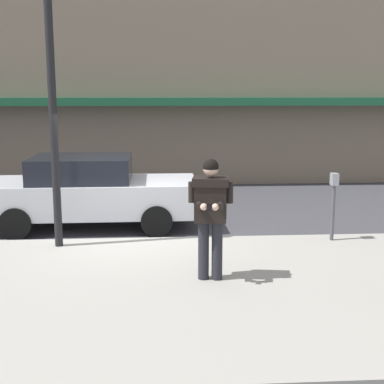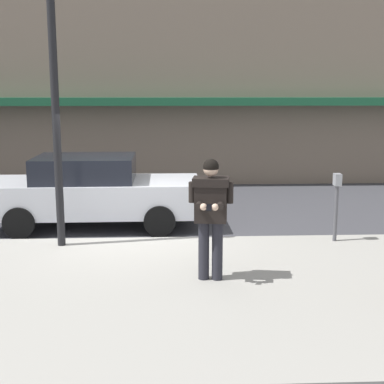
% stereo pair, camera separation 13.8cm
% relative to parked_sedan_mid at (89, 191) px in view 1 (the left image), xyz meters
% --- Properties ---
extents(ground_plane, '(80.00, 80.00, 0.00)m').
position_rel_parked_sedan_mid_xyz_m(ground_plane, '(0.92, -1.24, -0.79)').
color(ground_plane, '#3D3D42').
extents(sidewalk, '(32.00, 5.30, 0.14)m').
position_rel_parked_sedan_mid_xyz_m(sidewalk, '(1.92, -4.09, -0.72)').
color(sidewalk, '#99968E').
rests_on(sidewalk, ground).
extents(curb_paint_line, '(28.00, 0.12, 0.01)m').
position_rel_parked_sedan_mid_xyz_m(curb_paint_line, '(1.92, -1.19, -0.79)').
color(curb_paint_line, silver).
rests_on(curb_paint_line, ground).
extents(parked_sedan_mid, '(4.51, 1.95, 1.54)m').
position_rel_parked_sedan_mid_xyz_m(parked_sedan_mid, '(0.00, 0.00, 0.00)').
color(parked_sedan_mid, silver).
rests_on(parked_sedan_mid, ground).
extents(man_texting_on_phone, '(0.64, 0.62, 1.81)m').
position_rel_parked_sedan_mid_xyz_m(man_texting_on_phone, '(2.23, -3.82, 0.46)').
color(man_texting_on_phone, '#23232B').
rests_on(man_texting_on_phone, sidewalk).
extents(street_lamp_post, '(0.36, 0.36, 4.88)m').
position_rel_parked_sedan_mid_xyz_m(street_lamp_post, '(-0.32, -1.89, 2.35)').
color(street_lamp_post, black).
rests_on(street_lamp_post, sidewalk).
extents(parking_meter, '(0.12, 0.18, 1.27)m').
position_rel_parked_sedan_mid_xyz_m(parking_meter, '(4.72, -1.84, 0.18)').
color(parking_meter, '#4C4C51').
rests_on(parking_meter, sidewalk).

